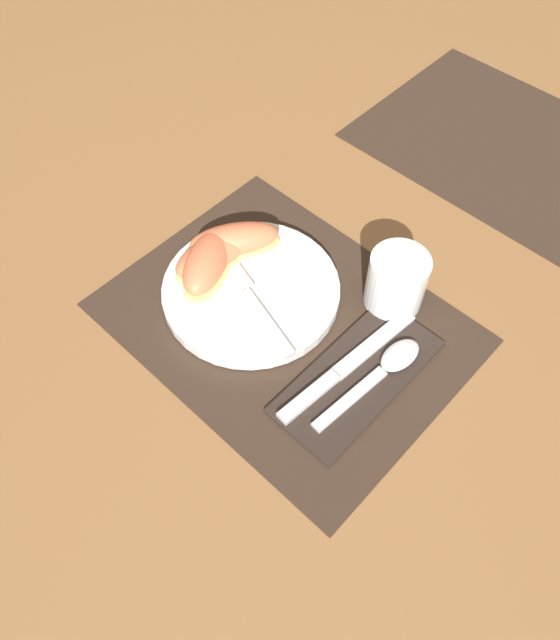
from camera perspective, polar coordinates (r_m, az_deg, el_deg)
ground_plane at (r=0.80m, az=0.55°, el=-0.25°), size 3.00×3.00×0.00m
placemat at (r=0.80m, az=0.56°, el=-0.17°), size 0.44×0.33×0.00m
placemat_far at (r=1.09m, az=20.07°, el=14.73°), size 0.44×0.33×0.00m
plate at (r=0.81m, az=-2.69°, el=2.69°), size 0.23×0.23×0.02m
juice_glass at (r=0.80m, az=10.55°, el=3.30°), size 0.08×0.08×0.08m
napkin at (r=0.76m, az=7.12°, el=-5.07°), size 0.10×0.22×0.00m
knife at (r=0.75m, az=6.00°, el=-4.28°), size 0.04×0.22×0.01m
spoon at (r=0.76m, az=9.75°, el=-4.22°), size 0.04×0.17×0.01m
fork at (r=0.80m, az=-3.00°, el=2.32°), size 0.18×0.07×0.00m
citrus_wedge_0 at (r=0.84m, az=-4.19°, el=7.26°), size 0.11×0.13×0.04m
citrus_wedge_1 at (r=0.83m, az=-5.75°, el=6.29°), size 0.07×0.13×0.04m
citrus_wedge_2 at (r=0.81m, az=-6.73°, el=5.16°), size 0.10×0.13×0.04m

